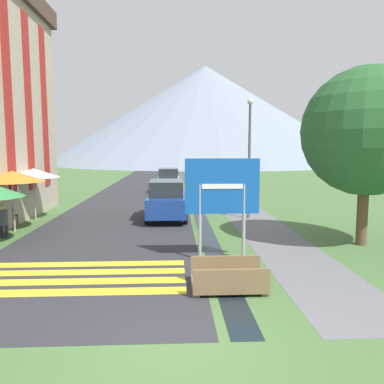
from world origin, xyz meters
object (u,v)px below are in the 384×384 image
at_px(parked_car_near, 167,200).
at_px(parked_car_far, 169,181).
at_px(cafe_chair_far_right, 11,214).
at_px(person_seated_near, 4,212).
at_px(cafe_umbrella_middle_orange, 12,176).
at_px(person_seated_far, 3,219).
at_px(footbridge, 228,280).
at_px(tree_by_path, 367,132).
at_px(road_sign, 222,194).
at_px(streetlamp, 249,149).
at_px(cafe_umbrella_rear_white, 34,173).

bearing_deg(parked_car_near, parked_car_far, 90.35).
distance_m(cafe_chair_far_right, person_seated_near, 0.49).
distance_m(cafe_umbrella_middle_orange, person_seated_near, 1.71).
height_order(person_seated_far, person_seated_near, person_seated_near).
bearing_deg(person_seated_near, footbridge, -40.67).
bearing_deg(tree_by_path, parked_car_near, 143.64).
bearing_deg(person_seated_near, cafe_chair_far_right, 84.68).
bearing_deg(cafe_chair_far_right, road_sign, -41.07).
relative_size(footbridge, streetlamp, 0.31).
height_order(parked_car_near, cafe_umbrella_middle_orange, cafe_umbrella_middle_orange).
height_order(parked_car_near, person_seated_near, parked_car_near).
relative_size(cafe_umbrella_middle_orange, person_seated_near, 1.94).
height_order(parked_car_near, cafe_umbrella_rear_white, cafe_umbrella_rear_white).
xyz_separation_m(parked_car_near, cafe_umbrella_middle_orange, (-5.96, -2.32, 1.28)).
relative_size(parked_car_near, cafe_umbrella_rear_white, 1.66).
bearing_deg(person_seated_far, tree_by_path, -7.16).
distance_m(parked_car_far, tree_by_path, 17.14).
relative_size(parked_car_near, streetlamp, 0.71).
height_order(road_sign, tree_by_path, tree_by_path).
bearing_deg(road_sign, streetlamp, 72.23).
bearing_deg(cafe_chair_far_right, footbridge, -51.94).
xyz_separation_m(parked_car_far, streetlamp, (3.92, -10.38, 2.35)).
bearing_deg(cafe_chair_far_right, person_seated_near, -104.67).
xyz_separation_m(parked_car_far, cafe_umbrella_middle_orange, (-5.89, -12.84, 1.28)).
distance_m(footbridge, streetlamp, 9.69).
relative_size(person_seated_near, tree_by_path, 0.21).
height_order(parked_car_far, person_seated_far, parked_car_far).
bearing_deg(tree_by_path, person_seated_near, 166.53).
bearing_deg(cafe_umbrella_middle_orange, person_seated_near, 137.79).
xyz_separation_m(cafe_chair_far_right, cafe_umbrella_middle_orange, (0.57, -1.01, 1.68)).
distance_m(cafe_umbrella_middle_orange, tree_by_path, 13.05).
relative_size(parked_car_near, cafe_chair_far_right, 4.62).
distance_m(cafe_umbrella_rear_white, person_seated_near, 2.46).
xyz_separation_m(cafe_chair_far_right, person_seated_far, (0.61, -2.05, 0.18)).
xyz_separation_m(parked_car_near, person_seated_far, (-5.92, -3.36, -0.22)).
bearing_deg(footbridge, tree_by_path, 36.83).
xyz_separation_m(road_sign, parked_car_far, (-1.81, 16.95, -1.06)).
height_order(cafe_umbrella_rear_white, streetlamp, streetlamp).
distance_m(footbridge, cafe_umbrella_rear_white, 11.90).
relative_size(road_sign, cafe_umbrella_rear_white, 1.26).
bearing_deg(person_seated_far, cafe_umbrella_middle_orange, 92.22).
bearing_deg(cafe_umbrella_middle_orange, road_sign, -28.06).
xyz_separation_m(cafe_umbrella_middle_orange, person_seated_far, (0.04, -1.04, -1.50)).
distance_m(person_seated_near, streetlamp, 10.90).
height_order(parked_car_near, streetlamp, streetlamp).
height_order(road_sign, person_seated_near, road_sign).
bearing_deg(cafe_umbrella_rear_white, tree_by_path, -21.74).
bearing_deg(tree_by_path, road_sign, -163.43).
bearing_deg(streetlamp, person_seated_near, -169.68).
xyz_separation_m(person_seated_far, tree_by_path, (12.64, -1.59, 3.13)).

